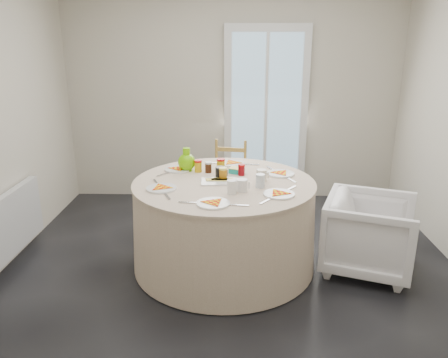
{
  "coord_description": "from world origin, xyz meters",
  "views": [
    {
      "loc": [
        0.02,
        -3.31,
        1.93
      ],
      "look_at": [
        -0.06,
        0.2,
        0.8
      ],
      "focal_mm": 35.0,
      "sensor_mm": 36.0,
      "label": 1
    }
  ],
  "objects_px": {
    "radiator": "(12,222)",
    "armchair": "(370,228)",
    "table": "(224,225)",
    "wooden_chair": "(228,177)",
    "green_pitcher": "(187,161)"
  },
  "relations": [
    {
      "from": "green_pitcher",
      "to": "armchair",
      "type": "bearing_deg",
      "value": -20.25
    },
    {
      "from": "wooden_chair",
      "to": "green_pitcher",
      "type": "relative_size",
      "value": 4.19
    },
    {
      "from": "wooden_chair",
      "to": "armchair",
      "type": "relative_size",
      "value": 1.17
    },
    {
      "from": "armchair",
      "to": "wooden_chair",
      "type": "bearing_deg",
      "value": 66.62
    },
    {
      "from": "radiator",
      "to": "table",
      "type": "distance_m",
      "value": 1.88
    },
    {
      "from": "table",
      "to": "wooden_chair",
      "type": "bearing_deg",
      "value": 89.25
    },
    {
      "from": "radiator",
      "to": "table",
      "type": "bearing_deg",
      "value": -0.1
    },
    {
      "from": "radiator",
      "to": "green_pitcher",
      "type": "xyz_separation_m",
      "value": [
        1.53,
        0.31,
        0.49
      ]
    },
    {
      "from": "wooden_chair",
      "to": "green_pitcher",
      "type": "height_order",
      "value": "green_pitcher"
    },
    {
      "from": "wooden_chair",
      "to": "green_pitcher",
      "type": "xyz_separation_m",
      "value": [
        -0.36,
        -0.78,
        0.4
      ]
    },
    {
      "from": "wooden_chair",
      "to": "table",
      "type": "bearing_deg",
      "value": -79.23
    },
    {
      "from": "armchair",
      "to": "green_pitcher",
      "type": "xyz_separation_m",
      "value": [
        -1.6,
        0.39,
        0.48
      ]
    },
    {
      "from": "table",
      "to": "armchair",
      "type": "height_order",
      "value": "table"
    },
    {
      "from": "radiator",
      "to": "armchair",
      "type": "height_order",
      "value": "armchair"
    },
    {
      "from": "table",
      "to": "armchair",
      "type": "relative_size",
      "value": 2.16
    }
  ]
}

